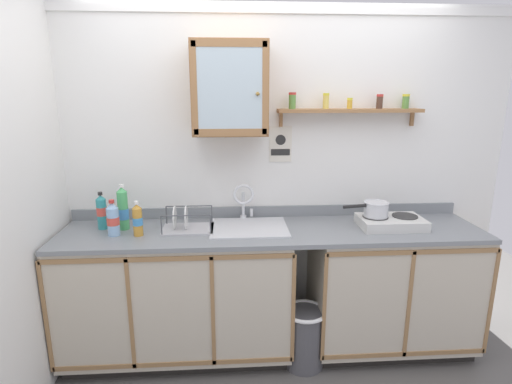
% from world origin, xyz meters
% --- Properties ---
extents(floor, '(5.88, 5.88, 0.00)m').
position_xyz_m(floor, '(0.00, 0.00, 0.00)').
color(floor, '#565451').
rests_on(floor, ground).
extents(back_wall, '(3.48, 0.07, 2.41)m').
position_xyz_m(back_wall, '(0.00, 0.60, 1.22)').
color(back_wall, white).
rests_on(back_wall, ground).
extents(lower_cabinet_run, '(1.55, 0.59, 0.90)m').
position_xyz_m(lower_cabinet_run, '(-0.66, 0.28, 0.45)').
color(lower_cabinet_run, black).
rests_on(lower_cabinet_run, ground).
extents(lower_cabinet_run_right, '(1.14, 0.59, 0.90)m').
position_xyz_m(lower_cabinet_run_right, '(0.86, 0.28, 0.45)').
color(lower_cabinet_run_right, black).
rests_on(lower_cabinet_run_right, ground).
extents(countertop, '(2.84, 0.62, 0.03)m').
position_xyz_m(countertop, '(0.00, 0.28, 0.92)').
color(countertop, gray).
rests_on(countertop, lower_cabinet_run).
extents(backsplash, '(2.84, 0.02, 0.08)m').
position_xyz_m(backsplash, '(0.00, 0.57, 0.97)').
color(backsplash, gray).
rests_on(backsplash, countertop).
extents(sink, '(0.52, 0.46, 0.41)m').
position_xyz_m(sink, '(-0.16, 0.32, 0.89)').
color(sink, silver).
rests_on(sink, countertop).
extents(hot_plate_stove, '(0.43, 0.28, 0.07)m').
position_xyz_m(hot_plate_stove, '(0.82, 0.27, 0.97)').
color(hot_plate_stove, silver).
rests_on(hot_plate_stove, countertop).
extents(saucepan, '(0.33, 0.17, 0.10)m').
position_xyz_m(saucepan, '(0.71, 0.29, 1.06)').
color(saucepan, silver).
rests_on(saucepan, hot_plate_stove).
extents(bottle_water_blue_0, '(0.08, 0.08, 0.24)m').
position_xyz_m(bottle_water_blue_0, '(-1.04, 0.23, 1.04)').
color(bottle_water_blue_0, '#8CB7E0').
rests_on(bottle_water_blue_0, countertop).
extents(bottle_soda_green_1, '(0.07, 0.07, 0.31)m').
position_xyz_m(bottle_soda_green_1, '(-1.00, 0.35, 1.07)').
color(bottle_soda_green_1, '#4CB266').
rests_on(bottle_soda_green_1, countertop).
extents(bottle_detergent_teal_2, '(0.07, 0.07, 0.26)m').
position_xyz_m(bottle_detergent_teal_2, '(-1.15, 0.37, 1.05)').
color(bottle_detergent_teal_2, teal).
rests_on(bottle_detergent_teal_2, countertop).
extents(bottle_juice_amber_3, '(0.06, 0.06, 0.23)m').
position_xyz_m(bottle_juice_amber_3, '(-0.88, 0.22, 1.03)').
color(bottle_juice_amber_3, gold).
rests_on(bottle_juice_amber_3, countertop).
extents(dish_rack, '(0.34, 0.24, 0.17)m').
position_xyz_m(dish_rack, '(-0.58, 0.30, 0.96)').
color(dish_rack, '#B2B2B7').
rests_on(dish_rack, countertop).
extents(wall_cabinet, '(0.49, 0.34, 0.59)m').
position_xyz_m(wall_cabinet, '(-0.27, 0.42, 1.85)').
color(wall_cabinet, '#996B42').
extents(spice_shelf, '(1.01, 0.14, 0.23)m').
position_xyz_m(spice_shelf, '(0.55, 0.51, 1.72)').
color(spice_shelf, '#996B42').
extents(warning_sign, '(0.16, 0.01, 0.25)m').
position_xyz_m(warning_sign, '(0.08, 0.57, 1.47)').
color(warning_sign, silver).
extents(trash_bin, '(0.29, 0.29, 0.42)m').
position_xyz_m(trash_bin, '(0.21, 0.10, 0.22)').
color(trash_bin, '#4C4C51').
rests_on(trash_bin, ground).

